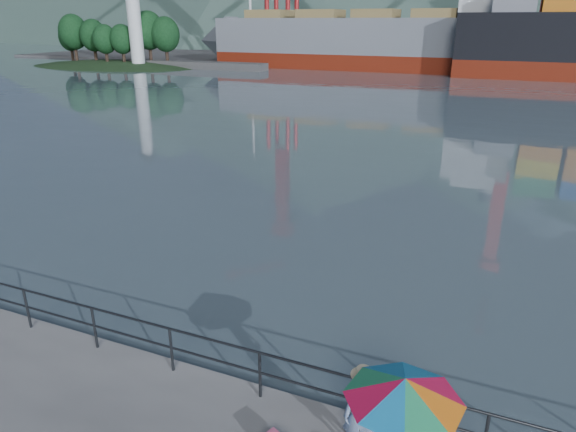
# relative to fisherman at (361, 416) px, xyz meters

# --- Properties ---
(harbor_water) EXTENTS (500.00, 280.00, 0.00)m
(harbor_water) POSITION_rel_fisherman_xyz_m (-3.11, 128.89, -0.78)
(harbor_water) COLOR #50626A
(harbor_water) RESTS_ON ground
(far_dock) EXTENTS (200.00, 40.00, 0.40)m
(far_dock) POSITION_rel_fisherman_xyz_m (6.89, 91.89, -0.78)
(far_dock) COLOR #514F4C
(far_dock) RESTS_ON ground
(guardrail) EXTENTS (22.00, 0.06, 1.03)m
(guardrail) POSITION_rel_fisherman_xyz_m (-3.11, 0.59, -0.26)
(guardrail) COLOR #2D3033
(guardrail) RESTS_ON ground
(lighthouse_islet) EXTENTS (48.00, 26.40, 19.20)m
(lighthouse_islet) POSITION_rel_fisherman_xyz_m (-58.08, 60.88, -0.52)
(lighthouse_islet) COLOR #263F1E
(lighthouse_islet) RESTS_ON ground
(fisherman) EXTENTS (0.64, 0.50, 1.56)m
(fisherman) POSITION_rel_fisherman_xyz_m (0.00, 0.00, 0.00)
(fisherman) COLOR #275594
(fisherman) RESTS_ON ground
(beach_umbrella) EXTENTS (2.05, 2.05, 2.10)m
(beach_umbrella) POSITION_rel_fisherman_xyz_m (0.71, -0.50, 1.14)
(beach_umbrella) COLOR white
(beach_umbrella) RESTS_ON ground
(fishing_rod) EXTENTS (0.09, 1.56, 1.10)m
(fishing_rod) POSITION_rel_fisherman_xyz_m (-0.15, 0.91, -0.78)
(fishing_rod) COLOR black
(fishing_rod) RESTS_ON ground
(bulk_carrier) EXTENTS (49.59, 8.58, 14.50)m
(bulk_carrier) POSITION_rel_fisherman_xyz_m (-15.93, 71.88, 3.37)
(bulk_carrier) COLOR maroon
(bulk_carrier) RESTS_ON ground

